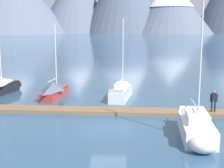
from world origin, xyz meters
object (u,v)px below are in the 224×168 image
object	(u,v)px
sailboat_second_berth	(55,90)
person_on_dock	(214,100)
sailboat_mid_dock_starboard	(197,129)
sailboat_mid_dock_port	(122,92)

from	to	relation	value
sailboat_second_berth	person_on_dock	xyz separation A→B (m)	(13.76, -6.08, 0.55)
sailboat_mid_dock_starboard	person_on_dock	bearing A→B (deg)	66.52
sailboat_mid_dock_port	sailboat_mid_dock_starboard	xyz separation A→B (m)	(4.82, -11.33, 0.03)
sailboat_mid_dock_port	person_on_dock	xyz separation A→B (m)	(7.23, -5.79, 0.62)
sailboat_second_berth	sailboat_mid_dock_starboard	bearing A→B (deg)	-45.68
sailboat_second_berth	person_on_dock	distance (m)	15.06
sailboat_second_berth	person_on_dock	size ratio (longest dim) A/B	4.21
sailboat_second_berth	sailboat_mid_dock_starboard	size ratio (longest dim) A/B	0.83
sailboat_mid_dock_port	person_on_dock	bearing A→B (deg)	-38.69
sailboat_mid_dock_port	sailboat_second_berth	bearing A→B (deg)	177.43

